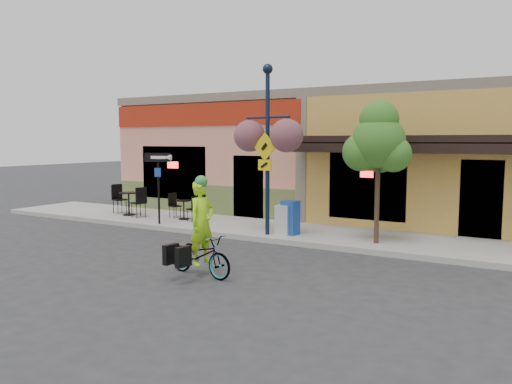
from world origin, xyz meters
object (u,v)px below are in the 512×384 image
cyclist_rider (202,235)px  one_way_sign (159,189)px  building (369,155)px  newspaper_box_grey (283,220)px  lamp_post (268,150)px  bicycle (200,255)px  street_tree (378,172)px  newspaper_box_blue (290,218)px

cyclist_rider → one_way_sign: size_ratio=0.77×
building → one_way_sign: (-4.78, -6.70, -0.96)m
newspaper_box_grey → building: bearing=81.9°
lamp_post → cyclist_rider: bearing=-70.8°
bicycle → newspaper_box_grey: 4.26m
building → street_tree: size_ratio=4.87×
one_way_sign → newspaper_box_blue: 4.51m
bicycle → street_tree: 5.28m
lamp_post → street_tree: (3.04, 0.36, -0.53)m
bicycle → newspaper_box_blue: bearing=8.8°
building → bicycle: 10.76m
lamp_post → street_tree: bearing=16.8°
building → street_tree: (2.14, -6.20, -0.23)m
cyclist_rider → lamp_post: lamp_post is taller
newspaper_box_blue → newspaper_box_grey: bearing=-134.8°
bicycle → one_way_sign: one_way_sign is taller
cyclist_rider → lamp_post: 4.42m
lamp_post → newspaper_box_grey: size_ratio=5.68×
lamp_post → newspaper_box_blue: 2.02m
bicycle → street_tree: size_ratio=0.45×
building → one_way_sign: bearing=-125.5°
lamp_post → one_way_sign: 4.08m
lamp_post → one_way_sign: bearing=-167.9°
street_tree → lamp_post: bearing=-173.3°
lamp_post → street_tree: lamp_post is taller
one_way_sign → newspaper_box_grey: 4.35m
one_way_sign → newspaper_box_blue: bearing=-11.1°
cyclist_rider → newspaper_box_blue: bearing=9.4°
street_tree → one_way_sign: bearing=-175.9°
bicycle → newspaper_box_blue: 4.38m
bicycle → one_way_sign: bearing=57.2°
cyclist_rider → newspaper_box_blue: size_ratio=1.81×
cyclist_rider → lamp_post: bearing=17.5°
cyclist_rider → lamp_post: size_ratio=0.37×
lamp_post → newspaper_box_blue: lamp_post is taller
bicycle → building: bearing=6.7°
building → street_tree: building is taller
newspaper_box_grey → cyclist_rider: bearing=-90.2°
newspaper_box_grey → street_tree: street_tree is taller
one_way_sign → building: bearing=37.4°
newspaper_box_blue → one_way_sign: bearing=-165.4°
building → lamp_post: lamp_post is taller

